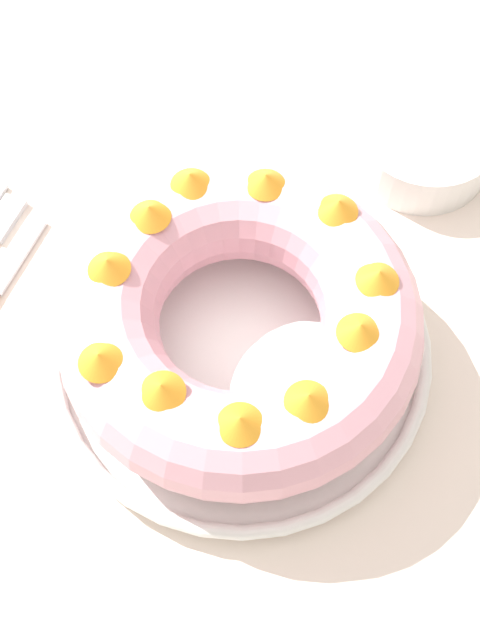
{
  "coord_description": "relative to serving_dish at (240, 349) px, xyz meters",
  "views": [
    {
      "loc": [
        0.12,
        -0.25,
        1.34
      ],
      "look_at": [
        0.01,
        0.02,
        0.81
      ],
      "focal_mm": 42.0,
      "sensor_mm": 36.0,
      "label": 1
    }
  ],
  "objects": [
    {
      "name": "serving_dish",
      "position": [
        0.0,
        0.0,
        0.0
      ],
      "size": [
        0.33,
        0.33,
        0.03
      ],
      "color": "white",
      "rests_on": "dining_table"
    },
    {
      "name": "side_bowl",
      "position": [
        0.09,
        0.27,
        0.01
      ],
      "size": [
        0.14,
        0.14,
        0.05
      ],
      "primitive_type": "cylinder",
      "color": "white",
      "rests_on": "dining_table"
    },
    {
      "name": "bundt_cake",
      "position": [
        -0.0,
        0.0,
        0.06
      ],
      "size": [
        0.3,
        0.3,
        0.09
      ],
      "color": "#E09EAD",
      "rests_on": "serving_dish"
    },
    {
      "name": "ground_plane",
      "position": [
        -0.01,
        -0.02,
        -0.75
      ],
      "size": [
        8.0,
        8.0,
        0.0
      ],
      "primitive_type": "plane",
      "color": "#4C4742"
    },
    {
      "name": "dining_table",
      "position": [
        -0.01,
        -0.02,
        -0.09
      ],
      "size": [
        1.44,
        1.15,
        0.74
      ],
      "color": "beige",
      "rests_on": "ground_plane"
    }
  ]
}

